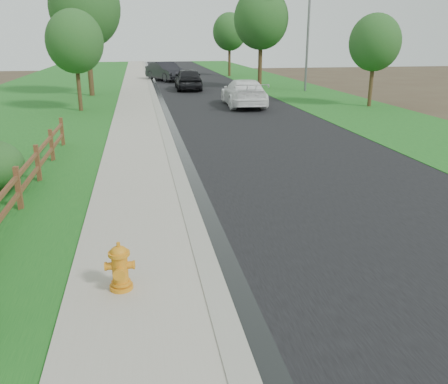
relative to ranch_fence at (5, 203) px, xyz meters
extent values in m
cube|color=black|center=(8.20, 28.60, -0.61)|extent=(8.00, 90.00, 0.02)
cube|color=gray|center=(4.00, 28.60, -0.56)|extent=(0.40, 90.00, 0.12)
cube|color=black|center=(4.35, 28.60, -0.60)|extent=(0.50, 90.00, 0.00)
cube|color=#9F9A8A|center=(2.70, 28.60, -0.57)|extent=(2.20, 90.00, 0.10)
cube|color=#17501A|center=(0.80, 28.60, -0.59)|extent=(1.60, 90.00, 0.06)
cube|color=#17501A|center=(-4.40, 28.60, -0.60)|extent=(9.00, 90.00, 0.04)
cube|color=#17501A|center=(15.10, 28.60, -0.60)|extent=(6.00, 90.00, 0.04)
cube|color=#542D1C|center=(0.00, 1.20, -0.07)|extent=(0.12, 0.12, 1.10)
cube|color=#542D1C|center=(0.00, 3.60, -0.07)|extent=(0.12, 0.12, 1.10)
cube|color=#542D1C|center=(0.00, 6.00, -0.07)|extent=(0.12, 0.12, 1.10)
cube|color=#542D1C|center=(0.00, 8.40, -0.07)|extent=(0.12, 0.12, 1.10)
cube|color=#542D1C|center=(0.00, 0.00, -0.17)|extent=(0.08, 2.35, 0.10)
cube|color=#542D1C|center=(0.00, 0.00, 0.23)|extent=(0.08, 2.35, 0.10)
cube|color=#542D1C|center=(0.00, 2.40, -0.17)|extent=(0.08, 2.35, 0.10)
cube|color=#542D1C|center=(0.00, 2.40, 0.23)|extent=(0.08, 2.35, 0.10)
cube|color=#542D1C|center=(0.00, 4.80, -0.17)|extent=(0.08, 2.35, 0.10)
cube|color=#542D1C|center=(0.00, 4.80, 0.23)|extent=(0.08, 2.35, 0.10)
cube|color=#542D1C|center=(0.00, 7.20, -0.17)|extent=(0.08, 2.35, 0.10)
cube|color=#542D1C|center=(0.00, 7.20, 0.23)|extent=(0.08, 2.35, 0.10)
cylinder|color=orange|center=(2.50, -3.21, -0.48)|extent=(0.38, 0.38, 0.07)
cylinder|color=orange|center=(2.50, -3.21, -0.18)|extent=(0.26, 0.26, 0.58)
cylinder|color=orange|center=(2.50, -3.21, -0.41)|extent=(0.31, 0.31, 0.06)
cylinder|color=orange|center=(2.50, -3.21, 0.11)|extent=(0.35, 0.35, 0.06)
ellipsoid|color=orange|center=(2.50, -3.21, 0.13)|extent=(0.28, 0.28, 0.21)
cylinder|color=orange|center=(2.50, -3.21, 0.26)|extent=(0.06, 0.06, 0.08)
cylinder|color=orange|center=(2.49, -3.38, -0.15)|extent=(0.17, 0.14, 0.17)
cylinder|color=orange|center=(2.31, -3.20, -0.10)|extent=(0.15, 0.14, 0.13)
cylinder|color=orange|center=(2.69, -3.22, -0.10)|extent=(0.15, 0.14, 0.13)
imported|color=white|center=(9.16, 17.91, 0.20)|extent=(2.47, 5.57, 1.59)
imported|color=black|center=(6.87, 27.81, 0.25)|extent=(2.18, 5.03, 1.69)
imported|color=black|center=(5.60, 36.31, 0.27)|extent=(3.83, 5.56, 1.74)
cylinder|color=slate|center=(15.60, 25.19, 3.67)|extent=(0.17, 0.17, 8.57)
cylinder|color=#322114|center=(-0.30, 17.61, 1.03)|extent=(0.23, 0.23, 3.29)
ellipsoid|color=#1C4E1F|center=(-0.30, 17.61, 3.15)|extent=(3.08, 3.08, 3.39)
cylinder|color=#322114|center=(16.53, 16.39, 1.00)|extent=(0.22, 0.22, 3.24)
ellipsoid|color=#1C4E1F|center=(16.53, 16.39, 3.08)|extent=(2.96, 2.96, 3.25)
cylinder|color=#322114|center=(-0.30, 24.98, 1.95)|extent=(0.35, 0.35, 5.14)
ellipsoid|color=#1C4E1F|center=(-0.30, 24.98, 5.26)|extent=(4.74, 4.74, 5.22)
cylinder|color=#322114|center=(12.60, 27.58, 1.72)|extent=(0.32, 0.32, 4.67)
ellipsoid|color=#1C4E1F|center=(12.60, 27.58, 4.72)|extent=(4.22, 4.22, 4.65)
cylinder|color=#322114|center=(12.60, 40.69, 1.36)|extent=(0.27, 0.27, 3.95)
ellipsoid|color=#1C4E1F|center=(12.60, 40.69, 3.90)|extent=(3.49, 3.49, 3.84)
camera|label=1|loc=(2.94, -10.24, 3.38)|focal=38.00mm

